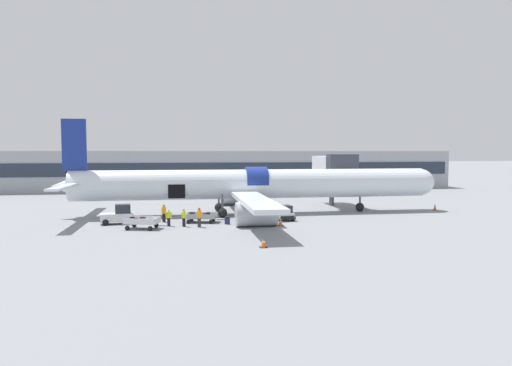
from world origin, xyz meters
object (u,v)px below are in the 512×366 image
(ground_crew_supervisor, at_px, (184,217))
(suitcase_on_tarmac_upright, at_px, (227,221))
(ground_crew_driver, at_px, (164,213))
(baggage_tug_mid, at_px, (283,214))
(baggage_cart_queued, at_px, (142,223))
(ground_crew_loader_b, at_px, (169,217))
(baggage_tug_lead, at_px, (119,216))
(baggage_cart_loading, at_px, (202,218))
(ground_crew_loader_a, at_px, (199,217))
(airplane, at_px, (251,186))

(ground_crew_supervisor, bearing_deg, suitcase_on_tarmac_upright, 9.22)
(ground_crew_driver, bearing_deg, baggage_tug_mid, -3.08)
(baggage_cart_queued, xyz_separation_m, suitcase_on_tarmac_upright, (7.50, 1.37, -0.25))
(ground_crew_loader_b, xyz_separation_m, ground_crew_driver, (-0.52, 2.52, 0.08))
(baggage_tug_lead, bearing_deg, baggage_cart_loading, -2.95)
(baggage_tug_lead, xyz_separation_m, baggage_tug_mid, (15.50, -0.19, -0.11))
(suitcase_on_tarmac_upright, bearing_deg, baggage_tug_lead, 169.17)
(ground_crew_loader_a, height_order, ground_crew_supervisor, ground_crew_loader_a)
(baggage_tug_mid, xyz_separation_m, ground_crew_driver, (-11.42, 0.61, 0.25))
(ground_crew_driver, bearing_deg, ground_crew_supervisor, -57.93)
(suitcase_on_tarmac_upright, bearing_deg, ground_crew_supervisor, -170.78)
(ground_crew_loader_b, height_order, ground_crew_driver, ground_crew_driver)
(baggage_tug_mid, distance_m, ground_crew_loader_a, 8.73)
(baggage_cart_loading, height_order, baggage_cart_queued, baggage_cart_queued)
(baggage_tug_mid, xyz_separation_m, baggage_cart_queued, (-13.13, -3.07, -0.11))
(ground_crew_loader_a, bearing_deg, baggage_cart_queued, -177.83)
(baggage_tug_mid, height_order, baggage_cart_loading, baggage_tug_mid)
(baggage_cart_queued, distance_m, ground_crew_loader_a, 4.91)
(suitcase_on_tarmac_upright, bearing_deg, baggage_cart_loading, 146.45)
(baggage_tug_lead, height_order, ground_crew_loader_b, baggage_tug_lead)
(baggage_cart_loading, xyz_separation_m, baggage_cart_queued, (-5.24, -2.87, 0.07))
(baggage_tug_lead, bearing_deg, ground_crew_driver, 5.92)
(ground_crew_loader_a, bearing_deg, baggage_cart_loading, 82.61)
(ground_crew_loader_a, bearing_deg, ground_crew_loader_b, 159.86)
(airplane, height_order, ground_crew_loader_a, airplane)
(ground_crew_loader_a, relative_size, ground_crew_loader_b, 1.13)
(ground_crew_loader_b, bearing_deg, ground_crew_supervisor, -17.87)
(baggage_tug_lead, relative_size, ground_crew_driver, 1.92)
(ground_crew_loader_b, height_order, suitcase_on_tarmac_upright, ground_crew_loader_b)
(ground_crew_loader_a, bearing_deg, ground_crew_driver, 132.30)
(airplane, height_order, baggage_tug_mid, airplane)
(airplane, xyz_separation_m, baggage_cart_loading, (-5.44, -5.15, -2.57))
(baggage_cart_loading, height_order, suitcase_on_tarmac_upright, baggage_cart_loading)
(baggage_tug_mid, bearing_deg, airplane, 116.31)
(ground_crew_driver, bearing_deg, baggage_cart_queued, -114.86)
(baggage_tug_lead, relative_size, ground_crew_supervisor, 2.04)
(baggage_cart_queued, xyz_separation_m, ground_crew_supervisor, (3.56, 0.73, 0.30))
(airplane, relative_size, baggage_tug_mid, 14.06)
(ground_crew_driver, height_order, ground_crew_supervisor, ground_crew_driver)
(baggage_tug_lead, height_order, baggage_cart_loading, baggage_tug_lead)
(baggage_cart_loading, relative_size, suitcase_on_tarmac_upright, 5.92)
(ground_crew_driver, distance_m, suitcase_on_tarmac_upright, 6.26)
(baggage_cart_queued, relative_size, ground_crew_loader_a, 2.22)
(baggage_tug_lead, distance_m, baggage_cart_queued, 4.04)
(baggage_cart_queued, distance_m, suitcase_on_tarmac_upright, 7.62)
(baggage_cart_loading, xyz_separation_m, ground_crew_supervisor, (-1.68, -2.14, 0.37))
(ground_crew_driver, bearing_deg, ground_crew_loader_b, -78.39)
(ground_crew_supervisor, xyz_separation_m, suitcase_on_tarmac_upright, (3.94, 0.64, -0.55))
(airplane, xyz_separation_m, baggage_cart_queued, (-10.68, -8.02, -2.50))
(airplane, xyz_separation_m, ground_crew_loader_a, (-5.79, -7.84, -2.12))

